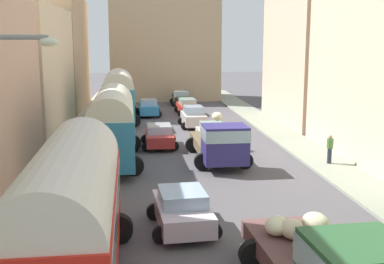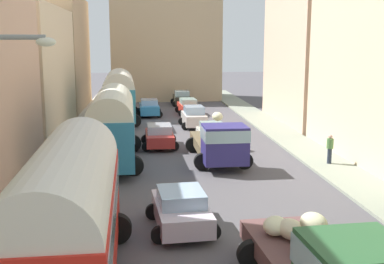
# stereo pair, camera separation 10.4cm
# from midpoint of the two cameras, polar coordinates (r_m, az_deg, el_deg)

# --- Properties ---
(ground_plane) EXTENTS (154.00, 154.00, 0.00)m
(ground_plane) POSITION_cam_midpoint_polar(r_m,az_deg,el_deg) (30.95, -0.50, -1.81)
(ground_plane) COLOR #4F4C51
(sidewalk_left) EXTENTS (2.50, 70.00, 0.14)m
(sidewalk_left) POSITION_cam_midpoint_polar(r_m,az_deg,el_deg) (31.13, -13.92, -1.92)
(sidewalk_left) COLOR #B4AA99
(sidewalk_left) RESTS_ON ground
(sidewalk_right) EXTENTS (2.50, 70.00, 0.14)m
(sidewalk_right) POSITION_cam_midpoint_polar(r_m,az_deg,el_deg) (32.40, 12.37, -1.37)
(sidewalk_right) COLOR gray
(sidewalk_right) RESTS_ON ground
(building_left_3) EXTENTS (4.79, 13.39, 9.06)m
(building_left_3) POSITION_cam_midpoint_polar(r_m,az_deg,el_deg) (36.81, -18.66, 6.74)
(building_left_3) COLOR beige
(building_left_3) RESTS_ON ground
(building_left_4) EXTENTS (4.79, 12.54, 10.86)m
(building_left_4) POSITION_cam_midpoint_polar(r_m,az_deg,el_deg) (49.92, -15.34, 8.81)
(building_left_4) COLOR tan
(building_left_4) RESTS_ON ground
(building_right_3) EXTENTS (4.84, 11.71, 12.84)m
(building_right_3) POSITION_cam_midpoint_polar(r_m,az_deg,el_deg) (41.02, 13.60, 10.02)
(building_right_3) COLOR beige
(building_right_3) RESTS_ON ground
(distant_church) EXTENTS (12.29, 6.98, 19.65)m
(distant_church) POSITION_cam_midpoint_polar(r_m,az_deg,el_deg) (56.97, -3.06, 10.94)
(distant_church) COLOR tan
(distant_church) RESTS_ON ground
(parked_bus_0) EXTENTS (3.47, 8.92, 4.05)m
(parked_bus_0) POSITION_cam_midpoint_polar(r_m,az_deg,el_deg) (13.58, -14.10, -8.68)
(parked_bus_0) COLOR red
(parked_bus_0) RESTS_ON ground
(parked_bus_1) EXTENTS (3.32, 8.93, 4.09)m
(parked_bus_1) POSITION_cam_midpoint_polar(r_m,az_deg,el_deg) (26.93, -9.20, 1.13)
(parked_bus_1) COLOR teal
(parked_bus_1) RESTS_ON ground
(parked_bus_2) EXTENTS (3.55, 8.30, 4.29)m
(parked_bus_2) POSITION_cam_midpoint_polar(r_m,az_deg,el_deg) (40.68, -8.47, 4.43)
(parked_bus_2) COLOR teal
(parked_bus_2) RESTS_ON ground
(cargo_truck_1) EXTENTS (3.20, 7.18, 2.40)m
(cargo_truck_1) POSITION_cam_midpoint_polar(r_m,az_deg,el_deg) (26.57, 3.35, -1.14)
(cargo_truck_1) COLOR navy
(cargo_truck_1) RESTS_ON ground
(car_0) EXTENTS (2.29, 4.04, 1.49)m
(car_0) POSITION_cam_midpoint_polar(r_m,az_deg,el_deg) (31.26, 2.52, -0.29)
(car_0) COLOR silver
(car_0) RESTS_ON ground
(car_1) EXTENTS (2.31, 3.75, 1.68)m
(car_1) POSITION_cam_midpoint_polar(r_m,az_deg,el_deg) (38.07, 0.30, 1.80)
(car_1) COLOR beige
(car_1) RESTS_ON ground
(car_2) EXTENTS (2.30, 4.15, 1.45)m
(car_2) POSITION_cam_midpoint_polar(r_m,az_deg,el_deg) (44.96, -0.39, 3.03)
(car_2) COLOR red
(car_2) RESTS_ON ground
(car_3) EXTENTS (2.27, 3.84, 1.55)m
(car_3) POSITION_cam_midpoint_polar(r_m,az_deg,el_deg) (51.39, -1.15, 4.02)
(car_3) COLOR #252820
(car_3) RESTS_ON ground
(car_5) EXTENTS (2.54, 3.78, 1.45)m
(car_5) POSITION_cam_midpoint_polar(r_m,az_deg,el_deg) (17.52, -1.12, -9.07)
(car_5) COLOR silver
(car_5) RESTS_ON ground
(car_6) EXTENTS (2.34, 3.73, 1.45)m
(car_6) POSITION_cam_midpoint_polar(r_m,az_deg,el_deg) (30.90, -3.75, -0.45)
(car_6) COLOR #AD2B27
(car_6) RESTS_ON ground
(car_7) EXTENTS (2.35, 3.80, 1.52)m
(car_7) POSITION_cam_midpoint_polar(r_m,az_deg,el_deg) (44.05, -4.99, 2.88)
(car_7) COLOR #3385BE
(car_7) RESTS_ON ground
(pedestrian_0) EXTENTS (0.49, 0.49, 1.73)m
(pedestrian_0) POSITION_cam_midpoint_polar(r_m,az_deg,el_deg) (27.18, 15.98, -1.83)
(pedestrian_0) COLOR #272E3E
(pedestrian_0) RESTS_ON ground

